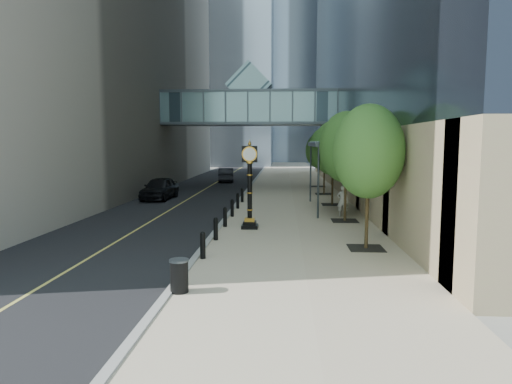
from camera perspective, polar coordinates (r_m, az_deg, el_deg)
ground at (r=15.90m, az=2.46°, el=-9.56°), size 320.00×320.00×0.00m
road at (r=55.94m, az=-3.99°, el=1.79°), size 8.00×180.00×0.02m
sidewalk at (r=55.47m, az=4.24°, el=1.77°), size 8.00×180.00×0.06m
curb at (r=55.56m, az=0.11°, el=1.80°), size 0.25×180.00×0.07m
distant_tower_c at (r=138.35m, az=0.86°, el=17.97°), size 22.00×22.00×65.00m
skywalk at (r=43.56m, az=-0.83°, el=10.69°), size 17.00×4.20×5.80m
entrance_canopy at (r=29.48m, az=9.81°, el=5.88°), size 3.00×8.00×4.38m
bollard_row at (r=24.78m, az=-3.42°, el=-2.64°), size 0.20×16.20×0.90m
street_trees at (r=30.32m, az=9.86°, el=5.27°), size 2.89×28.65×5.93m
street_clock at (r=22.54m, az=-0.79°, el=0.08°), size 0.80×0.80×4.27m
trash_bin at (r=13.39m, az=-9.57°, el=-10.41°), size 0.68×0.68×0.90m
pedestrian at (r=26.73m, az=10.79°, el=-1.09°), size 0.75×0.58×1.83m
car_near at (r=35.39m, az=-11.95°, el=0.48°), size 2.16×5.02×1.69m
car_far at (r=50.17m, az=-3.76°, el=2.15°), size 2.09×4.71×1.50m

